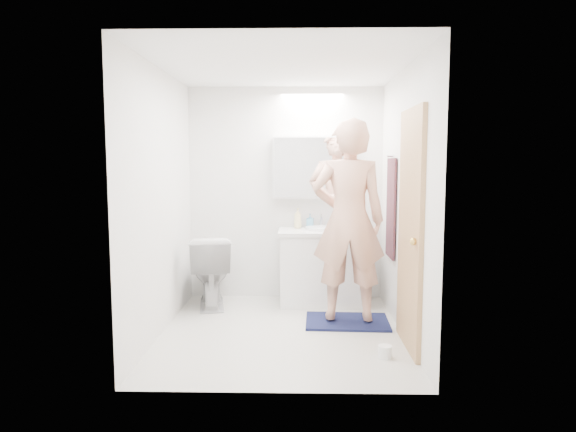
{
  "coord_description": "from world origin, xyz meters",
  "views": [
    {
      "loc": [
        0.16,
        -4.55,
        1.56
      ],
      "look_at": [
        0.05,
        0.25,
        1.05
      ],
      "focal_mm": 31.7,
      "sensor_mm": 36.0,
      "label": 1
    }
  ],
  "objects_px": {
    "medicine_cabinet": "(312,167)",
    "toilet": "(211,270)",
    "toothbrush_cup": "(336,224)",
    "toilet_paper_roll": "(385,352)",
    "soap_bottle_a": "(298,218)",
    "person": "(348,220)",
    "vanity_cabinet": "(322,269)",
    "soap_bottle_b": "(310,221)"
  },
  "relations": [
    {
      "from": "medicine_cabinet",
      "to": "toilet_paper_roll",
      "type": "relative_size",
      "value": 8.0
    },
    {
      "from": "toothbrush_cup",
      "to": "soap_bottle_b",
      "type": "bearing_deg",
      "value": 176.11
    },
    {
      "from": "toilet",
      "to": "soap_bottle_a",
      "type": "xyz_separation_m",
      "value": [
        0.95,
        0.26,
        0.54
      ]
    },
    {
      "from": "soap_bottle_b",
      "to": "toilet",
      "type": "bearing_deg",
      "value": -164.79
    },
    {
      "from": "medicine_cabinet",
      "to": "toothbrush_cup",
      "type": "bearing_deg",
      "value": -10.39
    },
    {
      "from": "vanity_cabinet",
      "to": "toilet",
      "type": "distance_m",
      "value": 1.22
    },
    {
      "from": "person",
      "to": "toothbrush_cup",
      "type": "bearing_deg",
      "value": -84.1
    },
    {
      "from": "medicine_cabinet",
      "to": "person",
      "type": "height_order",
      "value": "person"
    },
    {
      "from": "medicine_cabinet",
      "to": "toilet",
      "type": "distance_m",
      "value": 1.6
    },
    {
      "from": "medicine_cabinet",
      "to": "toothbrush_cup",
      "type": "height_order",
      "value": "medicine_cabinet"
    },
    {
      "from": "medicine_cabinet",
      "to": "soap_bottle_b",
      "type": "relative_size",
      "value": 5.47
    },
    {
      "from": "soap_bottle_a",
      "to": "medicine_cabinet",
      "type": "bearing_deg",
      "value": 20.57
    },
    {
      "from": "toilet",
      "to": "toilet_paper_roll",
      "type": "relative_size",
      "value": 7.08
    },
    {
      "from": "toilet",
      "to": "toilet_paper_roll",
      "type": "height_order",
      "value": "toilet"
    },
    {
      "from": "vanity_cabinet",
      "to": "soap_bottle_b",
      "type": "xyz_separation_m",
      "value": [
        -0.13,
        0.18,
        0.51
      ]
    },
    {
      "from": "person",
      "to": "toothbrush_cup",
      "type": "height_order",
      "value": "person"
    },
    {
      "from": "medicine_cabinet",
      "to": "toilet",
      "type": "bearing_deg",
      "value": -163.63
    },
    {
      "from": "soap_bottle_b",
      "to": "toothbrush_cup",
      "type": "bearing_deg",
      "value": -3.89
    },
    {
      "from": "soap_bottle_b",
      "to": "toilet_paper_roll",
      "type": "bearing_deg",
      "value": -72.09
    },
    {
      "from": "toilet",
      "to": "toilet_paper_roll",
      "type": "xyz_separation_m",
      "value": [
        1.65,
        -1.46,
        -0.34
      ]
    },
    {
      "from": "vanity_cabinet",
      "to": "soap_bottle_a",
      "type": "xyz_separation_m",
      "value": [
        -0.27,
        0.15,
        0.54
      ]
    },
    {
      "from": "vanity_cabinet",
      "to": "person",
      "type": "relative_size",
      "value": 0.47
    },
    {
      "from": "medicine_cabinet",
      "to": "toilet",
      "type": "xyz_separation_m",
      "value": [
        -1.11,
        -0.32,
        -1.11
      ]
    },
    {
      "from": "soap_bottle_b",
      "to": "vanity_cabinet",
      "type": "bearing_deg",
      "value": -54.49
    },
    {
      "from": "soap_bottle_a",
      "to": "toilet_paper_roll",
      "type": "bearing_deg",
      "value": -67.74
    },
    {
      "from": "toothbrush_cup",
      "to": "toilet_paper_roll",
      "type": "bearing_deg",
      "value": -81.06
    },
    {
      "from": "medicine_cabinet",
      "to": "vanity_cabinet",
      "type": "bearing_deg",
      "value": -62.94
    },
    {
      "from": "person",
      "to": "toilet_paper_roll",
      "type": "distance_m",
      "value": 1.32
    },
    {
      "from": "medicine_cabinet",
      "to": "toothbrush_cup",
      "type": "relative_size",
      "value": 8.02
    },
    {
      "from": "medicine_cabinet",
      "to": "toilet_paper_roll",
      "type": "height_order",
      "value": "medicine_cabinet"
    },
    {
      "from": "soap_bottle_b",
      "to": "toothbrush_cup",
      "type": "distance_m",
      "value": 0.3
    },
    {
      "from": "medicine_cabinet",
      "to": "person",
      "type": "distance_m",
      "value": 1.08
    },
    {
      "from": "toothbrush_cup",
      "to": "toilet_paper_roll",
      "type": "xyz_separation_m",
      "value": [
        0.27,
        -1.73,
        -0.82
      ]
    },
    {
      "from": "toothbrush_cup",
      "to": "vanity_cabinet",
      "type": "bearing_deg",
      "value": -135.97
    },
    {
      "from": "toilet_paper_roll",
      "to": "toothbrush_cup",
      "type": "bearing_deg",
      "value": 98.94
    },
    {
      "from": "toothbrush_cup",
      "to": "soap_bottle_a",
      "type": "bearing_deg",
      "value": -178.68
    },
    {
      "from": "medicine_cabinet",
      "to": "toothbrush_cup",
      "type": "xyz_separation_m",
      "value": [
        0.27,
        -0.05,
        -0.63
      ]
    },
    {
      "from": "medicine_cabinet",
      "to": "soap_bottle_a",
      "type": "xyz_separation_m",
      "value": [
        -0.16,
        -0.06,
        -0.57
      ]
    },
    {
      "from": "vanity_cabinet",
      "to": "soap_bottle_b",
      "type": "bearing_deg",
      "value": 125.51
    },
    {
      "from": "soap_bottle_b",
      "to": "toilet_paper_roll",
      "type": "distance_m",
      "value": 2.03
    },
    {
      "from": "person",
      "to": "soap_bottle_a",
      "type": "bearing_deg",
      "value": -57.6
    },
    {
      "from": "vanity_cabinet",
      "to": "medicine_cabinet",
      "type": "bearing_deg",
      "value": 117.06
    }
  ]
}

